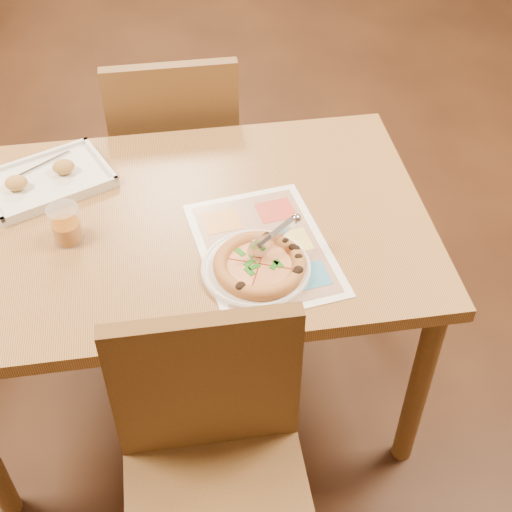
{
  "coord_description": "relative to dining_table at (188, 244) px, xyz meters",
  "views": [
    {
      "loc": [
        -0.03,
        -1.44,
        1.98
      ],
      "look_at": [
        0.16,
        -0.21,
        0.77
      ],
      "focal_mm": 50.0,
      "sensor_mm": 36.0,
      "label": 1
    }
  ],
  "objects": [
    {
      "name": "appetizer_tray",
      "position": [
        -0.38,
        0.21,
        0.1
      ],
      "size": [
        0.4,
        0.35,
        0.06
      ],
      "rotation": [
        0.0,
        0.0,
        0.41
      ],
      "color": "silver",
      "rests_on": "dining_table"
    },
    {
      "name": "glass_tumbler",
      "position": [
        -0.31,
        -0.03,
        0.13
      ],
      "size": [
        0.08,
        0.08,
        0.1
      ],
      "rotation": [
        0.0,
        0.0,
        -0.18
      ],
      "color": "#8D480A",
      "rests_on": "dining_table"
    },
    {
      "name": "chair_near",
      "position": [
        0.0,
        -0.6,
        -0.07
      ],
      "size": [
        0.42,
        0.42,
        0.47
      ],
      "color": "brown",
      "rests_on": "ground"
    },
    {
      "name": "dining_table",
      "position": [
        0.0,
        0.0,
        0.0
      ],
      "size": [
        1.3,
        0.85,
        0.72
      ],
      "color": "#A47041",
      "rests_on": "ground"
    },
    {
      "name": "menu",
      "position": [
        0.19,
        -0.14,
        0.09
      ],
      "size": [
        0.39,
        0.5,
        0.0
      ],
      "primitive_type": "cube",
      "rotation": [
        0.0,
        0.0,
        0.15
      ],
      "color": "white",
      "rests_on": "dining_table"
    },
    {
      "name": "plate",
      "position": [
        0.16,
        -0.21,
        0.09
      ],
      "size": [
        0.33,
        0.33,
        0.01
      ],
      "primitive_type": "cylinder",
      "rotation": [
        0.0,
        0.0,
        0.26
      ],
      "color": "white",
      "rests_on": "dining_table"
    },
    {
      "name": "chair_far",
      "position": [
        -0.0,
        0.6,
        -0.07
      ],
      "size": [
        0.42,
        0.42,
        0.47
      ],
      "rotation": [
        0.0,
        0.0,
        3.14
      ],
      "color": "brown",
      "rests_on": "ground"
    },
    {
      "name": "pizza_cutter",
      "position": [
        0.2,
        -0.19,
        0.17
      ],
      "size": [
        0.14,
        0.07,
        0.09
      ],
      "rotation": [
        0.0,
        0.0,
        0.44
      ],
      "color": "silver",
      "rests_on": "pizza"
    },
    {
      "name": "pizza",
      "position": [
        0.16,
        -0.22,
        0.11
      ],
      "size": [
        0.23,
        0.23,
        0.03
      ],
      "rotation": [
        0.0,
        0.0,
        -0.38
      ],
      "color": "#D48348",
      "rests_on": "plate"
    }
  ]
}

